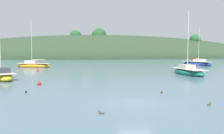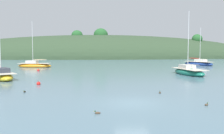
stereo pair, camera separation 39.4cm
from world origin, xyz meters
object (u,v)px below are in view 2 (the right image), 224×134
sailboat_orange_cutter (199,63)px  sailboat_navy_dinghy (189,72)px  mooring_buoy_outer (38,70)px  mooring_buoy_channel (39,84)px  duck_lone_left (160,93)px  duck_trailing (97,113)px  duck_lone_right (25,92)px  duck_lead (206,105)px  sailboat_grey_yawl (34,65)px  sailboat_red_portside (0,76)px  mooring_buoy_inner (5,68)px

sailboat_orange_cutter → sailboat_navy_dinghy: bearing=-117.3°
mooring_buoy_outer → mooring_buoy_channel: bearing=-77.4°
duck_lone_left → duck_trailing: bearing=-130.9°
duck_lone_right → duck_lead: size_ratio=1.09×
sailboat_orange_cutter → duck_lone_right: (-32.19, -35.52, -0.41)m
mooring_buoy_outer → duck_lone_right: mooring_buoy_outer is taller
duck_lone_left → sailboat_navy_dinghy: bearing=60.2°
sailboat_grey_yawl → duck_lone_right: size_ratio=24.14×
sailboat_navy_dinghy → mooring_buoy_outer: bearing=161.4°
duck_lead → sailboat_red_portside: bearing=140.4°
duck_lone_left → duck_lead: same height
duck_lone_left → mooring_buoy_channel: bearing=153.0°
sailboat_orange_cutter → duck_lone_left: bearing=-118.3°
sailboat_grey_yawl → mooring_buoy_outer: 9.96m
sailboat_orange_cutter → duck_lone_right: 47.94m
sailboat_red_portside → duck_lone_left: bearing=-32.8°
mooring_buoy_outer → duck_lone_left: mooring_buoy_outer is taller
sailboat_grey_yawl → sailboat_orange_cutter: 39.04m
sailboat_navy_dinghy → duck_lone_left: bearing=-119.8°
duck_trailing → mooring_buoy_channel: bearing=116.5°
sailboat_orange_cutter → duck_lone_right: bearing=-132.2°
mooring_buoy_inner → duck_lone_right: mooring_buoy_inner is taller
sailboat_grey_yawl → sailboat_orange_cutter: bearing=5.4°
sailboat_grey_yawl → sailboat_red_portside: 21.46m
duck_lone_left → sailboat_red_portside: bearing=147.2°
mooring_buoy_channel → mooring_buoy_outer: same height
sailboat_navy_dinghy → mooring_buoy_outer: size_ratio=18.73×
mooring_buoy_inner → duck_trailing: bearing=-63.3°
mooring_buoy_outer → duck_lone_right: (3.72, -22.35, -0.07)m
mooring_buoy_inner → duck_trailing: size_ratio=1.27×
sailboat_orange_cutter → duck_lone_left: sailboat_orange_cutter is taller
sailboat_red_portside → sailboat_navy_dinghy: sailboat_navy_dinghy is taller
sailboat_grey_yawl → duck_lone_left: size_ratio=24.26×
mooring_buoy_outer → duck_lead: size_ratio=1.39×
sailboat_navy_dinghy → mooring_buoy_inner: size_ratio=18.73×
sailboat_red_portside → duck_lead: 26.29m
sailboat_red_portside → duck_lone_right: (6.01, -10.41, -0.40)m
sailboat_navy_dinghy → duck_lone_right: sailboat_navy_dinghy is taller
duck_lead → duck_lone_left: bearing=111.5°
sailboat_red_portside → duck_lone_left: (18.30, -11.78, -0.40)m
sailboat_grey_yawl → mooring_buoy_outer: size_ratio=19.06×
sailboat_navy_dinghy → duck_lone_right: size_ratio=23.73×
duck_lone_right → duck_lead: (14.25, -6.34, 0.00)m
sailboat_orange_cutter → sailboat_grey_yawl: bearing=-174.6°
duck_lone_right → duck_trailing: 10.33m
mooring_buoy_outer → duck_trailing: size_ratio=1.27×
sailboat_grey_yawl → duck_lone_right: (6.68, -31.85, -0.39)m
sailboat_red_portside → duck_lone_right: sailboat_red_portside is taller
sailboat_navy_dinghy → duck_trailing: size_ratio=23.73×
sailboat_red_portside → duck_lone_right: size_ratio=20.98×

